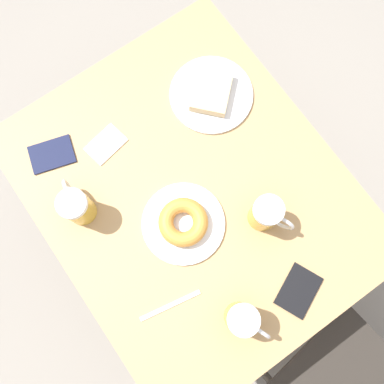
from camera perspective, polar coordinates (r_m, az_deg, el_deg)
The scene contains 11 objects.
ground_plane at distance 1.99m, azimuth 0.00°, elevation -4.98°, with size 8.00×8.00×0.00m, color gray.
table at distance 1.29m, azimuth 0.00°, elevation -0.84°, with size 0.82×1.01×0.78m.
plate_with_cake at distance 1.31m, azimuth 2.60°, elevation 13.01°, with size 0.25×0.25×0.04m.
plate_with_donut at distance 1.19m, azimuth -1.18°, elevation -4.11°, with size 0.23×0.23×0.05m.
beer_mug_left at distance 1.16m, azimuth 9.87°, elevation -2.92°, with size 0.08×0.12×0.13m.
beer_mug_center at distance 1.14m, azimuth 6.71°, elevation -16.49°, with size 0.08×0.12×0.13m.
beer_mug_right at distance 1.19m, azimuth -15.13°, elevation -1.85°, with size 0.08×0.13×0.13m.
napkin_folded at distance 1.28m, azimuth -11.42°, elevation 6.25°, with size 0.12×0.09×0.00m.
fork at distance 1.19m, azimuth -2.91°, elevation -14.86°, with size 0.18×0.04×0.00m.
passport_near_edge at distance 1.23m, azimuth 14.01°, elevation -12.65°, with size 0.15×0.13×0.01m.
passport_far_edge at distance 1.31m, azimuth -18.18°, elevation 4.78°, with size 0.15×0.12×0.01m.
Camera 1 is at (0.15, 0.21, 1.97)m, focal length 40.00 mm.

